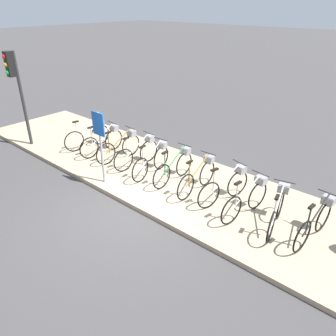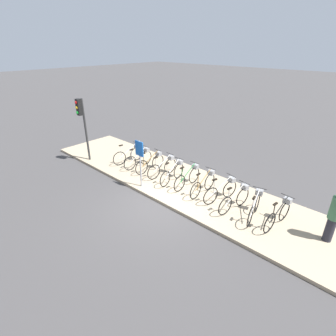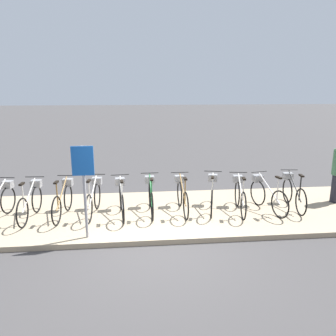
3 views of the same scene
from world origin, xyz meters
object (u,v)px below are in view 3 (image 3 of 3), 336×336
parked_bicycle_4 (121,198)px  parked_bicycle_10 (293,191)px  parked_bicycle_5 (151,195)px  parked_bicycle_1 (31,200)px  parked_bicycle_7 (212,193)px  parked_bicycle_3 (94,197)px  parked_bicycle_2 (64,199)px  parked_bicycle_8 (240,195)px  parked_bicycle_9 (266,194)px  parked_bicycle_6 (182,195)px  sign_post (84,176)px

parked_bicycle_4 → parked_bicycle_10: (4.47, 0.08, 0.00)m
parked_bicycle_5 → parked_bicycle_10: 3.74m
parked_bicycle_1 → parked_bicycle_7: bearing=1.6°
parked_bicycle_5 → parked_bicycle_3: bearing=179.9°
parked_bicycle_4 → parked_bicycle_7: (2.32, 0.13, 0.00)m
parked_bicycle_1 → parked_bicycle_7: (4.48, 0.12, 0.00)m
parked_bicycle_2 → parked_bicycle_10: size_ratio=1.00×
parked_bicycle_4 → parked_bicycle_5: 0.74m
parked_bicycle_4 → parked_bicycle_1: bearing=179.7°
parked_bicycle_8 → parked_bicycle_9: (0.70, 0.01, 0.00)m
parked_bicycle_9 → parked_bicycle_6: bearing=176.5°
parked_bicycle_2 → parked_bicycle_9: (5.11, -0.11, 0.00)m
parked_bicycle_3 → parked_bicycle_7: (3.00, 0.02, 0.00)m
parked_bicycle_1 → parked_bicycle_5: same height
parked_bicycle_6 → sign_post: size_ratio=0.83×
parked_bicycle_7 → sign_post: bearing=-155.5°
parked_bicycle_1 → parked_bicycle_8: (5.16, -0.06, 0.00)m
parked_bicycle_8 → sign_post: bearing=-162.1°
parked_bicycle_6 → parked_bicycle_7: (0.79, 0.04, 0.00)m
parked_bicycle_2 → parked_bicycle_4: bearing=-2.7°
parked_bicycle_2 → parked_bicycle_10: (5.88, 0.01, 0.00)m
parked_bicycle_2 → parked_bicycle_8: size_ratio=1.01×
parked_bicycle_10 → parked_bicycle_4: bearing=-179.0°
parked_bicycle_1 → parked_bicycle_3: size_ratio=1.00×
parked_bicycle_10 → sign_post: (-5.15, -1.31, 0.90)m
parked_bicycle_10 → parked_bicycle_9: bearing=-171.1°
parked_bicycle_2 → parked_bicycle_6: (2.94, 0.02, 0.00)m
parked_bicycle_6 → sign_post: sign_post is taller
parked_bicycle_1 → parked_bicycle_9: size_ratio=1.02×
parked_bicycle_10 → parked_bicycle_1: bearing=-179.4°
parked_bicycle_4 → parked_bicycle_8: same height
parked_bicycle_5 → parked_bicycle_8: size_ratio=1.01×
parked_bicycle_5 → sign_post: 2.15m
parked_bicycle_6 → parked_bicycle_7: same height
parked_bicycle_4 → parked_bicycle_3: bearing=170.6°
parked_bicycle_7 → parked_bicycle_8: size_ratio=0.98×
parked_bicycle_8 → parked_bicycle_1: bearing=179.3°
parked_bicycle_9 → parked_bicycle_2: bearing=178.8°
parked_bicycle_6 → parked_bicycle_1: bearing=-178.8°
parked_bicycle_6 → parked_bicycle_2: bearing=-179.5°
parked_bicycle_8 → parked_bicycle_4: bearing=179.1°
parked_bicycle_1 → parked_bicycle_4: (2.16, -0.01, 0.00)m
parked_bicycle_8 → sign_post: (-3.68, -1.18, 0.90)m
parked_bicycle_4 → parked_bicycle_5: size_ratio=1.00×
parked_bicycle_1 → parked_bicycle_2: same height
parked_bicycle_2 → sign_post: bearing=-60.6°
sign_post → parked_bicycle_9: bearing=15.2°
parked_bicycle_1 → parked_bicycle_4: size_ratio=1.00×
parked_bicycle_6 → parked_bicycle_9: same height
parked_bicycle_6 → parked_bicycle_8: size_ratio=1.01×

